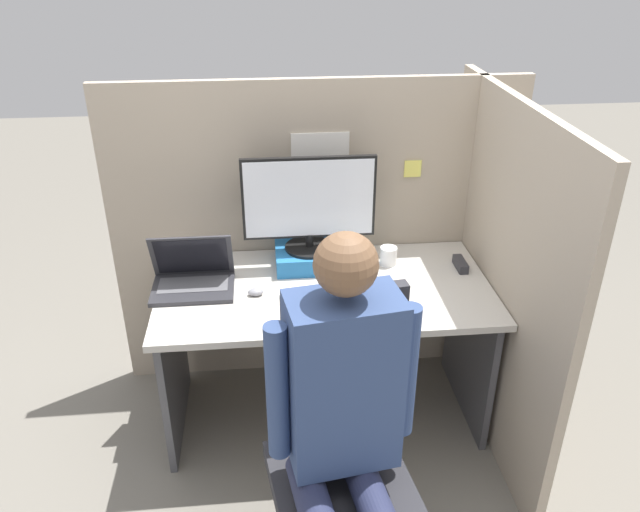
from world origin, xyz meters
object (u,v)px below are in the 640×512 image
at_px(person, 342,414).
at_px(coffee_mug, 388,256).
at_px(stapler, 460,264).
at_px(carrot_toy, 369,311).
at_px(monitor, 309,203).
at_px(paper_box, 310,256).
at_px(laptop, 193,278).
at_px(office_chair, 342,440).

height_order(person, coffee_mug, person).
bearing_deg(stapler, carrot_toy, -144.10).
xyz_separation_m(monitor, carrot_toy, (0.20, -0.46, -0.28)).
height_order(paper_box, coffee_mug, coffee_mug).
relative_size(paper_box, laptop, 0.89).
relative_size(monitor, laptop, 1.70).
bearing_deg(laptop, stapler, 2.92).
height_order(paper_box, laptop, laptop).
height_order(monitor, laptop, monitor).
height_order(monitor, carrot_toy, monitor).
bearing_deg(laptop, office_chair, -53.94).
distance_m(paper_box, office_chair, 0.96).
bearing_deg(paper_box, laptop, -162.10).
bearing_deg(person, laptop, 119.98).
bearing_deg(carrot_toy, stapler, 35.90).
height_order(laptop, stapler, laptop).
bearing_deg(office_chair, paper_box, 92.22).
distance_m(office_chair, coffee_mug, 0.98).
distance_m(monitor, laptop, 0.60).
relative_size(stapler, person, 0.09).
distance_m(stapler, carrot_toy, 0.59).
bearing_deg(monitor, carrot_toy, -66.34).
height_order(laptop, office_chair, office_chair).
height_order(stapler, person, person).
bearing_deg(stapler, monitor, 170.98).
distance_m(monitor, coffee_mug, 0.45).
relative_size(monitor, carrot_toy, 3.92).
bearing_deg(paper_box, office_chair, -87.78).
distance_m(carrot_toy, person, 0.66).
bearing_deg(paper_box, monitor, 90.00).
distance_m(paper_box, person, 1.08).
xyz_separation_m(office_chair, person, (-0.02, -0.16, 0.26)).
distance_m(monitor, office_chair, 1.05).
relative_size(monitor, coffee_mug, 6.93).
bearing_deg(laptop, monitor, 18.18).
bearing_deg(coffee_mug, paper_box, 174.67).
height_order(paper_box, monitor, monitor).
xyz_separation_m(stapler, person, (-0.67, -0.98, 0.05)).
height_order(monitor, stapler, monitor).
bearing_deg(stapler, coffee_mug, 167.38).
distance_m(laptop, coffee_mug, 0.89).
xyz_separation_m(paper_box, person, (0.01, -1.08, 0.02)).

